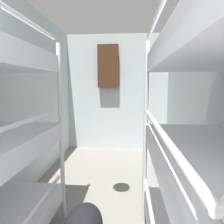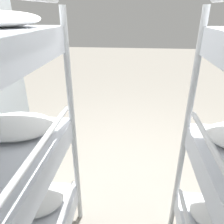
{
  "view_description": "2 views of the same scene",
  "coord_description": "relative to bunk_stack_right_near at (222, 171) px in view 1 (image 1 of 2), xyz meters",
  "views": [
    {
      "loc": [
        0.26,
        0.31,
        1.44
      ],
      "look_at": [
        -0.01,
        3.6,
        1.0
      ],
      "focal_mm": 32.0,
      "sensor_mm": 36.0,
      "label": 1
    },
    {
      "loc": [
        -0.02,
        2.03,
        1.81
      ],
      "look_at": [
        0.12,
        0.64,
        1.16
      ],
      "focal_mm": 35.0,
      "sensor_mm": 36.0,
      "label": 2
    }
  ],
  "objects": [
    {
      "name": "wall_back",
      "position": [
        -0.76,
        3.41,
        0.29
      ],
      "size": [
        2.33,
        0.06,
        2.54
      ],
      "color": "silver",
      "rests_on": "ground_plane"
    },
    {
      "name": "wall_left",
      "position": [
        -1.9,
        1.01,
        0.29
      ],
      "size": [
        0.06,
        4.87,
        2.54
      ],
      "color": "silver",
      "rests_on": "ground_plane"
    },
    {
      "name": "bunk_stack_right_near",
      "position": [
        0.0,
        0.0,
        0.0
      ],
      "size": [
        0.7,
        1.75,
        1.88
      ],
      "color": "silver",
      "rests_on": "ground_plane"
    },
    {
      "name": "hanging_coat",
      "position": [
        -0.95,
        3.26,
        0.86
      ],
      "size": [
        0.44,
        0.12,
        0.9
      ],
      "color": "#472819"
    },
    {
      "name": "wall_right",
      "position": [
        0.37,
        1.01,
        0.29
      ],
      "size": [
        0.06,
        4.87,
        2.54
      ],
      "color": "silver",
      "rests_on": "ground_plane"
    }
  ]
}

